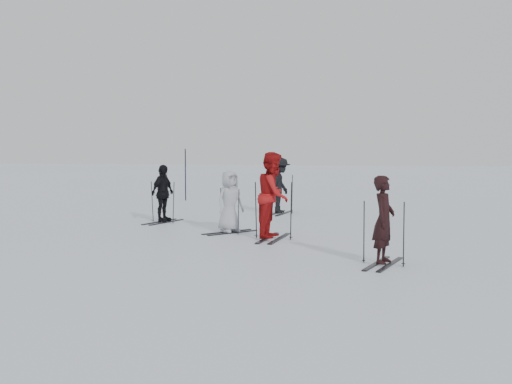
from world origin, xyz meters
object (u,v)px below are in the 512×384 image
(skier_near_dark, at_px, (384,221))
(skier_grey, at_px, (230,202))
(skier_uphill_left, at_px, (163,194))
(skier_uphill_far, at_px, (280,186))
(piste_marker, at_px, (185,175))
(skier_red, at_px, (273,196))

(skier_near_dark, bearing_deg, skier_grey, 60.51)
(skier_grey, xyz_separation_m, skier_uphill_left, (-2.38, 1.73, 0.04))
(skier_uphill_left, distance_m, skier_uphill_far, 4.14)
(skier_near_dark, distance_m, skier_uphill_left, 8.11)
(skier_grey, distance_m, piste_marker, 9.92)
(skier_red, relative_size, piste_marker, 0.96)
(skier_uphill_far, distance_m, piste_marker, 6.21)
(skier_red, relative_size, skier_grey, 1.31)
(skier_red, bearing_deg, skier_uphill_left, 58.54)
(skier_red, bearing_deg, skier_near_dark, -133.98)
(skier_near_dark, distance_m, piste_marker, 14.86)
(skier_uphill_left, xyz_separation_m, piste_marker, (-1.76, 7.29, 0.23))
(skier_uphill_far, xyz_separation_m, piste_marker, (-4.55, 4.23, 0.15))
(skier_uphill_far, bearing_deg, piste_marker, 54.12)
(skier_uphill_left, bearing_deg, skier_grey, -110.94)
(piste_marker, bearing_deg, skier_red, -61.33)
(skier_red, relative_size, skier_uphill_left, 1.24)
(skier_grey, xyz_separation_m, skier_uphill_far, (0.42, 4.79, 0.12))
(skier_near_dark, height_order, piste_marker, piste_marker)
(skier_near_dark, xyz_separation_m, skier_grey, (-3.76, 3.57, -0.03))
(skier_uphill_far, bearing_deg, skier_near_dark, -151.17)
(skier_uphill_left, height_order, skier_uphill_far, skier_uphill_far)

